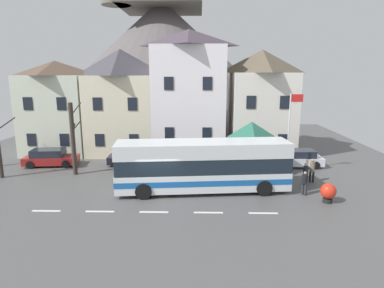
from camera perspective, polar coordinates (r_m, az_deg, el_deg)
The scene contains 18 objects.
ground_plane at distance 20.65m, azimuth -5.76°, elevation -9.24°, with size 40.00×60.00×0.07m.
townhouse_00 at distance 33.65m, azimuth -22.14°, elevation 5.85°, with size 5.85×5.33×8.60m.
townhouse_01 at distance 31.60m, azimuth -12.02°, elevation 7.06°, with size 6.03×5.17×9.63m.
townhouse_02 at distance 30.72m, azimuth -0.50°, elevation 8.77°, with size 6.50×5.22×11.32m.
townhouse_03 at distance 32.07m, azimuth 11.78°, elevation 7.12°, with size 5.64×6.81×9.61m.
hilltop_castle at distance 50.56m, azimuth -5.18°, elevation 14.20°, with size 39.91×39.91×26.88m.
transit_bus at distance 21.10m, azimuth 1.88°, elevation -3.89°, with size 11.18×3.57×3.27m.
bus_shelter at distance 24.74m, azimuth 10.28°, elevation 1.95°, with size 3.60×3.60×3.99m.
parked_car_00 at distance 29.51m, azimuth -23.30°, elevation -2.19°, with size 4.36×2.18×1.38m.
parked_car_01 at distance 28.20m, azimuth 17.52°, elevation -2.38°, with size 4.34×1.96×1.38m.
parked_car_02 at distance 27.82m, azimuth -9.99°, elevation -2.20°, with size 4.40×2.01×1.37m.
pedestrian_00 at distance 24.43m, azimuth 20.08°, elevation -4.07°, with size 0.35×0.34×1.68m.
pedestrian_01 at distance 23.55m, azimuth 19.06°, elevation -4.63°, with size 0.35×0.35×1.61m.
pedestrian_02 at distance 21.84m, azimuth 18.90°, elevation -6.30°, with size 0.35×0.36×1.52m.
public_bench at distance 27.97m, azimuth 13.42°, elevation -2.69°, with size 1.56×0.48×0.87m.
flagpole at distance 25.48m, azimuth 16.62°, elevation 2.81°, with size 0.95×0.10×6.06m.
harbour_buoy at distance 21.12m, azimuth 22.51°, elevation -7.66°, with size 0.92×0.92×1.17m.
bare_tree_02 at distance 25.87m, azimuth -19.90°, elevation 0.91°, with size 1.24×0.78×5.43m.
Camera 1 is at (2.53, -19.07, 7.49)m, focal length 30.82 mm.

